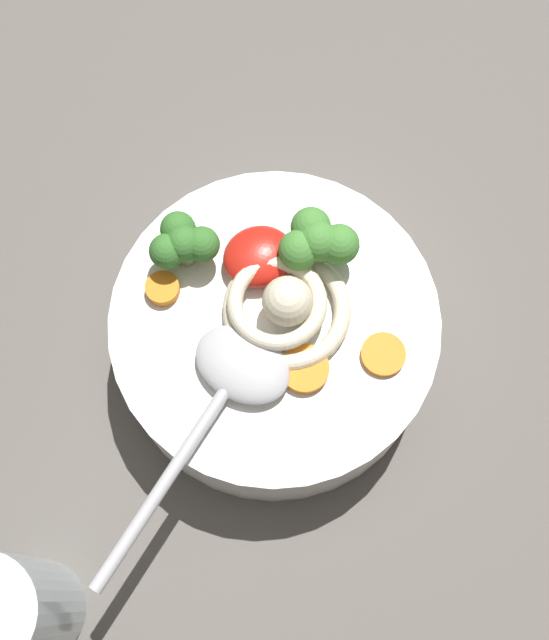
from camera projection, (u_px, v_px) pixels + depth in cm
name	position (u px, v px, depth cm)	size (l,w,h in cm)	color
table_slab	(242.00, 330.00, 59.83)	(100.21, 100.21, 3.75)	#5B5651
soup_bowl	(274.00, 336.00, 54.12)	(20.50, 20.50, 6.68)	white
noodle_pile	(284.00, 306.00, 50.20)	(8.67, 8.50, 3.49)	beige
soup_spoon	(230.00, 384.00, 48.97)	(15.87, 12.92, 1.60)	#B7B7BC
chili_sauce_dollop	(259.00, 256.00, 51.30)	(4.47, 4.02, 2.01)	red
broccoli_floret_far	(183.00, 242.00, 50.37)	(4.31, 3.71, 3.40)	#7A9E60
broccoli_floret_beside_noodles	(317.00, 242.00, 50.06)	(4.87, 4.19, 3.85)	#7A9E60
carrot_slice_left	(304.00, 369.00, 49.73)	(2.97, 2.97, 0.67)	orange
carrot_slice_extra_a	(163.00, 289.00, 51.29)	(2.11, 2.11, 0.77)	orange
carrot_slice_beside_chili	(383.00, 354.00, 50.12)	(2.72, 2.72, 0.47)	orange
drinking_glass	(10.00, 612.00, 46.68)	(6.20, 6.20, 11.35)	silver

